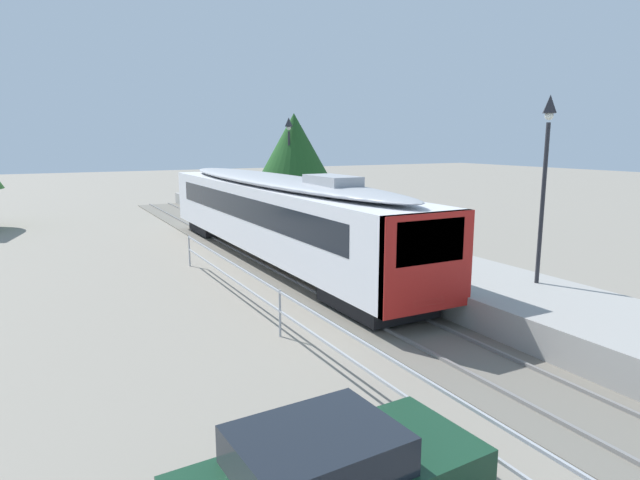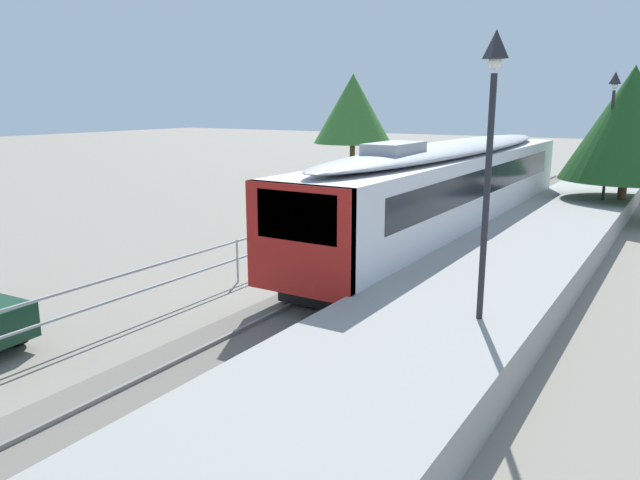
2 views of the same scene
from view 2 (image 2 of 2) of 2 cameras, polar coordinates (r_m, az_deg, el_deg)
ground_plane at (r=17.94m, az=-4.98°, el=-3.35°), size 160.00×160.00×0.00m
track_rails at (r=16.38m, az=3.48°, el=-4.79°), size 3.20×60.00×0.14m
commuter_train at (r=22.28m, az=12.31°, el=5.22°), size 2.82×20.14×3.74m
station_platform at (r=15.06m, az=14.48°, el=-5.12°), size 3.90×60.00×0.90m
platform_lamp_mid_platform at (r=11.52m, az=15.88°, el=10.55°), size 0.34×0.34×5.35m
platform_lamp_far_end at (r=28.43m, az=25.87°, el=10.84°), size 0.34×0.34×5.35m
tree_behind_carpark at (r=41.70m, az=3.13°, el=12.28°), size 5.30×5.30×6.90m
tree_behind_station_far at (r=29.08m, az=27.23°, el=9.75°), size 5.40×5.40×6.53m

